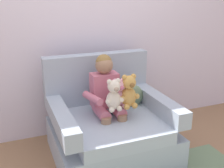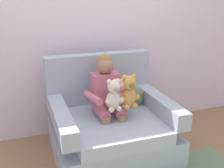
{
  "view_description": "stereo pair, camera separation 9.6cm",
  "coord_description": "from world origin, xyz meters",
  "px_view_note": "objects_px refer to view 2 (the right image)",
  "views": [
    {
      "loc": [
        -0.89,
        -2.27,
        1.58
      ],
      "look_at": [
        -0.01,
        -0.05,
        0.78
      ],
      "focal_mm": 44.64,
      "sensor_mm": 36.0,
      "label": 1
    },
    {
      "loc": [
        -0.8,
        -2.3,
        1.58
      ],
      "look_at": [
        -0.01,
        -0.05,
        0.78
      ],
      "focal_mm": 44.64,
      "sensor_mm": 36.0,
      "label": 2
    }
  ],
  "objects_px": {
    "plush_cream": "(114,96)",
    "plush_honey": "(129,92)",
    "seated_child": "(107,93)",
    "throw_pillow": "(133,97)",
    "plush_pink": "(119,94)",
    "armchair": "(110,127)"
  },
  "relations": [
    {
      "from": "plush_pink",
      "to": "plush_cream",
      "type": "bearing_deg",
      "value": -126.37
    },
    {
      "from": "plush_cream",
      "to": "throw_pillow",
      "type": "bearing_deg",
      "value": 51.97
    },
    {
      "from": "plush_cream",
      "to": "throw_pillow",
      "type": "relative_size",
      "value": 1.16
    },
    {
      "from": "plush_honey",
      "to": "throw_pillow",
      "type": "distance_m",
      "value": 0.34
    },
    {
      "from": "throw_pillow",
      "to": "plush_pink",
      "type": "bearing_deg",
      "value": -136.18
    },
    {
      "from": "plush_honey",
      "to": "plush_pink",
      "type": "xyz_separation_m",
      "value": [
        -0.09,
        0.04,
        -0.02
      ]
    },
    {
      "from": "plush_honey",
      "to": "plush_pink",
      "type": "bearing_deg",
      "value": 143.41
    },
    {
      "from": "plush_cream",
      "to": "plush_honey",
      "type": "xyz_separation_m",
      "value": [
        0.16,
        0.01,
        0.01
      ]
    },
    {
      "from": "armchair",
      "to": "plush_pink",
      "type": "bearing_deg",
      "value": -55.31
    },
    {
      "from": "plush_cream",
      "to": "armchair",
      "type": "bearing_deg",
      "value": 96.32
    },
    {
      "from": "seated_child",
      "to": "plush_cream",
      "type": "bearing_deg",
      "value": -88.64
    },
    {
      "from": "plush_pink",
      "to": "plush_honey",
      "type": "bearing_deg",
      "value": -2.17
    },
    {
      "from": "seated_child",
      "to": "plush_honey",
      "type": "bearing_deg",
      "value": -45.32
    },
    {
      "from": "plush_honey",
      "to": "plush_pink",
      "type": "relative_size",
      "value": 1.13
    },
    {
      "from": "armchair",
      "to": "throw_pillow",
      "type": "height_order",
      "value": "armchair"
    },
    {
      "from": "seated_child",
      "to": "plush_honey",
      "type": "xyz_separation_m",
      "value": [
        0.16,
        -0.16,
        0.05
      ]
    },
    {
      "from": "plush_cream",
      "to": "plush_honey",
      "type": "distance_m",
      "value": 0.16
    },
    {
      "from": "plush_cream",
      "to": "plush_pink",
      "type": "bearing_deg",
      "value": 43.6
    },
    {
      "from": "seated_child",
      "to": "throw_pillow",
      "type": "height_order",
      "value": "seated_child"
    },
    {
      "from": "seated_child",
      "to": "plush_honey",
      "type": "distance_m",
      "value": 0.23
    },
    {
      "from": "seated_child",
      "to": "plush_cream",
      "type": "height_order",
      "value": "seated_child"
    },
    {
      "from": "seated_child",
      "to": "plush_honey",
      "type": "height_order",
      "value": "seated_child"
    }
  ]
}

